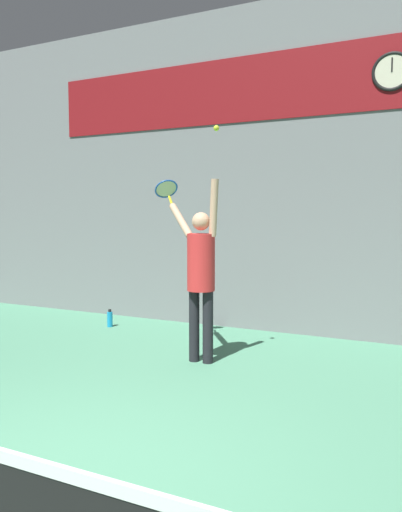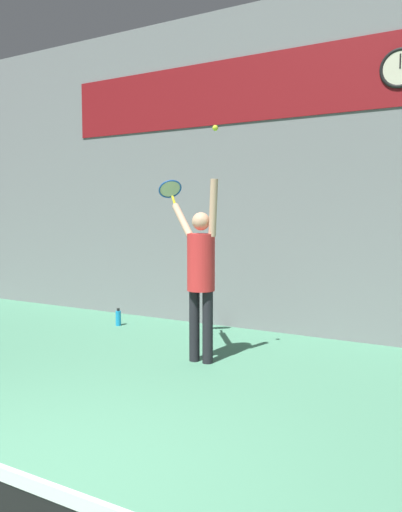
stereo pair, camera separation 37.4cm
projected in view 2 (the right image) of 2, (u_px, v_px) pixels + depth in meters
ground_plane at (17, 484)px, 3.36m from camera, size 18.00×18.00×0.00m
back_wall at (283, 169)px, 7.50m from camera, size 18.00×0.10×5.00m
sponsor_banner at (282, 84)px, 7.35m from camera, size 7.84×0.02×0.99m
scoreboard_clock at (400, 68)px, 6.53m from camera, size 0.53×0.05×0.53m
tennis_player at (201, 270)px, 6.07m from camera, size 0.91×0.58×2.23m
tennis_racket at (170, 190)px, 6.79m from camera, size 0.40×0.40×0.37m
tennis_ball at (215, 128)px, 5.71m from camera, size 0.07×0.07×0.07m
water_bottle at (118, 318)px, 8.15m from camera, size 0.09×0.09×0.29m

